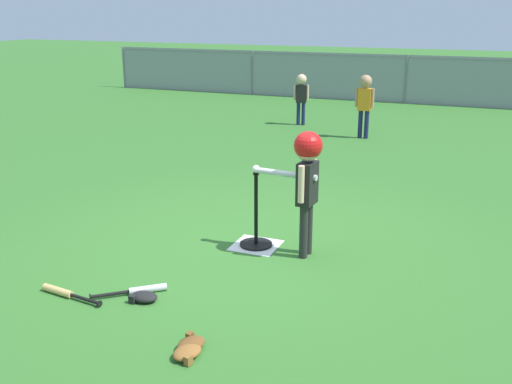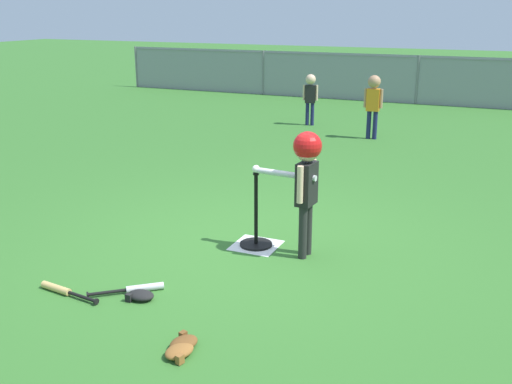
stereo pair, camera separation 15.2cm
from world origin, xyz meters
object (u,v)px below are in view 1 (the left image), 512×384
at_px(batting_tee, 256,234).
at_px(glove_by_plate, 191,344).
at_px(baseball_on_tee, 256,169).
at_px(fielder_near_right, 301,92).
at_px(batter_child, 307,168).
at_px(spare_bat_silver, 140,290).
at_px(glove_near_bats, 144,297).
at_px(glove_tossed_aside, 187,353).
at_px(spare_bat_wood, 64,293).
at_px(fielder_deep_left, 365,98).

bearing_deg(batting_tee, glove_by_plate, -81.53).
bearing_deg(baseball_on_tee, batting_tee, 0.00).
bearing_deg(glove_by_plate, fielder_near_right, 102.74).
bearing_deg(batter_child, glove_by_plate, -97.28).
relative_size(fielder_near_right, glove_by_plate, 3.92).
xyz_separation_m(batting_tee, spare_bat_silver, (-0.49, -1.30, -0.09)).
bearing_deg(glove_near_bats, glove_by_plate, -35.01).
xyz_separation_m(spare_bat_silver, glove_tossed_aside, (0.80, -0.67, 0.01)).
relative_size(glove_by_plate, glove_tossed_aside, 1.00).
xyz_separation_m(batter_child, glove_near_bats, (-0.91, -1.36, -0.81)).
distance_m(baseball_on_tee, spare_bat_wood, 2.03).
distance_m(fielder_near_right, spare_bat_silver, 7.52).
height_order(batter_child, fielder_near_right, batter_child).
xyz_separation_m(baseball_on_tee, spare_bat_wood, (-1.04, -1.57, -0.75)).
height_order(spare_bat_silver, glove_tossed_aside, glove_tossed_aside).
xyz_separation_m(baseball_on_tee, glove_near_bats, (-0.39, -1.40, -0.74)).
relative_size(baseball_on_tee, fielder_near_right, 0.07).
bearing_deg(fielder_deep_left, spare_bat_wood, -97.60).
bearing_deg(batter_child, spare_bat_silver, -128.60).
bearing_deg(spare_bat_wood, glove_tossed_aside, -16.71).
bearing_deg(batting_tee, spare_bat_silver, -110.71).
bearing_deg(spare_bat_wood, batting_tee, 56.47).
bearing_deg(glove_near_bats, fielder_near_right, 98.58).
height_order(baseball_on_tee, glove_near_bats, baseball_on_tee).
bearing_deg(spare_bat_silver, glove_near_bats, -44.31).
xyz_separation_m(batting_tee, spare_bat_wood, (-1.04, -1.57, -0.09)).
distance_m(spare_bat_wood, glove_tossed_aside, 1.41).
xyz_separation_m(spare_bat_wood, glove_by_plate, (1.32, -0.30, 0.01)).
xyz_separation_m(spare_bat_silver, glove_near_bats, (0.10, -0.10, 0.01)).
height_order(baseball_on_tee, spare_bat_wood, baseball_on_tee).
xyz_separation_m(spare_bat_wood, glove_near_bats, (0.65, 0.17, 0.01)).
xyz_separation_m(baseball_on_tee, batter_child, (0.51, -0.04, 0.07)).
bearing_deg(fielder_deep_left, baseball_on_tee, -88.74).
xyz_separation_m(baseball_on_tee, glove_by_plate, (0.28, -1.87, -0.74)).
height_order(spare_bat_silver, spare_bat_wood, same).
distance_m(batter_child, spare_bat_wood, 2.33).
xyz_separation_m(fielder_near_right, glove_tossed_aside, (1.84, -8.10, -0.61)).
bearing_deg(glove_tossed_aside, baseball_on_tee, 98.82).
height_order(fielder_deep_left, spare_bat_wood, fielder_deep_left).
distance_m(spare_bat_wood, glove_by_plate, 1.35).
height_order(baseball_on_tee, fielder_near_right, fielder_near_right).
xyz_separation_m(batting_tee, batter_child, (0.51, -0.04, 0.72)).
xyz_separation_m(batter_child, fielder_deep_left, (-0.63, 5.40, -0.13)).
xyz_separation_m(batter_child, spare_bat_silver, (-1.01, -1.26, -0.82)).
bearing_deg(batter_child, spare_bat_wood, -135.50).
bearing_deg(batting_tee, baseball_on_tee, 0.00).
distance_m(glove_by_plate, glove_near_bats, 0.82).
bearing_deg(spare_bat_wood, fielder_deep_left, 82.40).
bearing_deg(glove_near_bats, spare_bat_silver, 135.69).
bearing_deg(batting_tee, glove_tossed_aside, -81.18).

